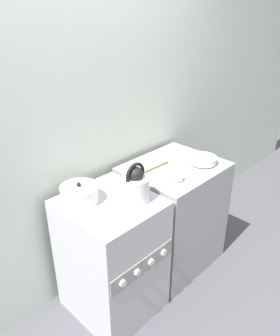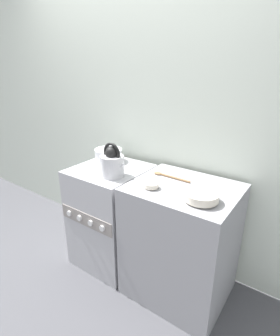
{
  "view_description": "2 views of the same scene",
  "coord_description": "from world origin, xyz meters",
  "px_view_note": "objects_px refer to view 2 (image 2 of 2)",
  "views": [
    {
      "loc": [
        -1.08,
        -1.03,
        1.94
      ],
      "look_at": [
        0.28,
        0.3,
        0.99
      ],
      "focal_mm": 35.0,
      "sensor_mm": 36.0,
      "label": 1
    },
    {
      "loc": [
        1.33,
        -1.16,
        1.62
      ],
      "look_at": [
        0.31,
        0.28,
        0.94
      ],
      "focal_mm": 28.0,
      "sensor_mm": 36.0,
      "label": 2
    }
  ],
  "objects_px": {
    "stove": "(112,215)",
    "kettle": "(112,163)",
    "cooking_pot": "(108,155)",
    "small_ceramic_bowl": "(151,185)",
    "enamel_bowl": "(201,196)"
  },
  "relations": [
    {
      "from": "cooking_pot",
      "to": "small_ceramic_bowl",
      "type": "bearing_deg",
      "value": -23.23
    },
    {
      "from": "small_ceramic_bowl",
      "to": "stove",
      "type": "bearing_deg",
      "value": 164.65
    },
    {
      "from": "stove",
      "to": "enamel_bowl",
      "type": "relative_size",
      "value": 4.26
    },
    {
      "from": "kettle",
      "to": "stove",
      "type": "bearing_deg",
      "value": 140.43
    },
    {
      "from": "kettle",
      "to": "enamel_bowl",
      "type": "relative_size",
      "value": 1.25
    },
    {
      "from": "stove",
      "to": "cooking_pot",
      "type": "distance_m",
      "value": 0.52
    },
    {
      "from": "cooking_pot",
      "to": "enamel_bowl",
      "type": "height_order",
      "value": "cooking_pot"
    },
    {
      "from": "cooking_pot",
      "to": "enamel_bowl",
      "type": "relative_size",
      "value": 1.14
    },
    {
      "from": "cooking_pot",
      "to": "stove",
      "type": "bearing_deg",
      "value": -46.08
    },
    {
      "from": "stove",
      "to": "cooking_pot",
      "type": "bearing_deg",
      "value": 133.92
    },
    {
      "from": "cooking_pot",
      "to": "kettle",
      "type": "bearing_deg",
      "value": -42.98
    },
    {
      "from": "kettle",
      "to": "cooking_pot",
      "type": "bearing_deg",
      "value": 137.02
    },
    {
      "from": "kettle",
      "to": "cooking_pot",
      "type": "height_order",
      "value": "kettle"
    },
    {
      "from": "stove",
      "to": "kettle",
      "type": "bearing_deg",
      "value": -39.57
    },
    {
      "from": "kettle",
      "to": "cooking_pot",
      "type": "relative_size",
      "value": 1.1
    }
  ]
}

